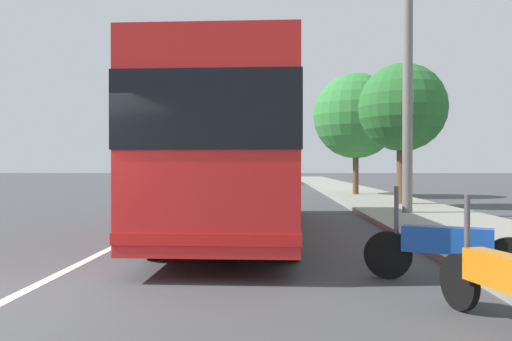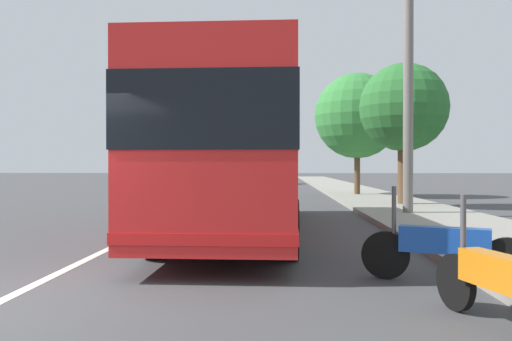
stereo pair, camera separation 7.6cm
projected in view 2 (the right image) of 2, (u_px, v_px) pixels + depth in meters
The scene contains 9 objects.
sidewalk_curb at pixel (425, 216), 15.16m from camera, with size 110.00×3.60×0.14m, color gray.
lane_divider_line at pixel (174, 217), 15.50m from camera, with size 110.00×0.16×0.01m, color silver.
coach_bus at pixel (241, 150), 11.94m from camera, with size 10.88×2.71×3.42m.
motorcycle_far_end at pixel (443, 248), 6.70m from camera, with size 0.86×2.05×1.28m.
car_behind_bus at pixel (162, 183), 24.56m from camera, with size 4.29×1.88×1.55m.
car_ahead_same_lane at pixel (278, 176), 44.41m from camera, with size 4.16×2.03×1.51m.
roadside_tree_mid_block at pixel (404, 108), 19.16m from camera, with size 3.32×3.32×5.43m.
roadside_tree_far_block at pixel (357, 116), 25.79m from camera, with size 4.32×4.32×6.26m.
utility_pole at pixel (408, 84), 15.53m from camera, with size 0.30×0.30×8.14m, color slate.
Camera 2 is at (-5.36, -3.19, 1.55)m, focal length 35.74 mm.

